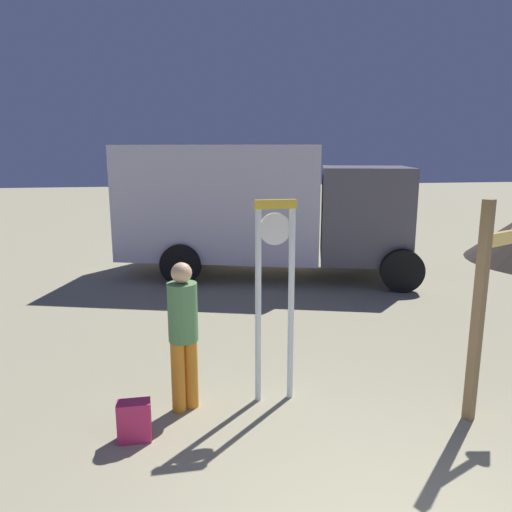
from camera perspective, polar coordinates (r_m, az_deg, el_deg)
name	(u,v)px	position (r m, az deg, el deg)	size (l,w,h in m)	color
standing_clock	(275,282)	(5.58, 2.19, -3.08)	(0.47, 0.10, 2.36)	white
arrow_sign	(497,278)	(5.87, 26.16, -2.30)	(0.96, 0.58, 2.41)	olive
person_near_clock	(183,329)	(5.55, -8.42, -8.38)	(0.33, 0.33, 1.71)	orange
backpack	(134,421)	(5.40, -13.91, -18.06)	(0.33, 0.22, 0.42)	#CB2C5D
box_truck_near	(257,205)	(11.57, 0.16, 5.91)	(7.17, 4.35, 3.01)	silver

